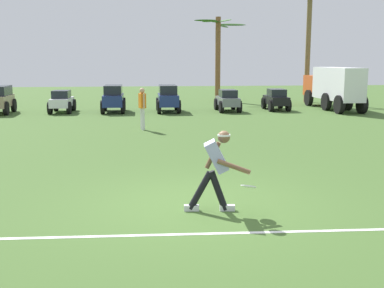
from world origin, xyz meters
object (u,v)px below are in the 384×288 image
at_px(parked_car_slot_c, 113,98).
at_px(parked_car_slot_e, 228,100).
at_px(teammate_near_sideline, 142,105).
at_px(palm_tree_left_of_centre, 218,50).
at_px(frisbee_thrower, 216,166).
at_px(parked_car_slot_d, 168,97).
at_px(box_truck, 333,86).
at_px(palm_tree_right_of_centre, 308,36).
at_px(parked_car_slot_b, 62,101).
at_px(frisbee_in_flight, 248,186).
at_px(parked_car_slot_f, 276,99).

height_order(parked_car_slot_c, parked_car_slot_e, parked_car_slot_c).
distance_m(teammate_near_sideline, palm_tree_left_of_centre, 13.77).
bearing_deg(parked_car_slot_c, frisbee_thrower, -80.97).
relative_size(parked_car_slot_d, box_truck, 0.41).
xyz_separation_m(frisbee_thrower, parked_car_slot_c, (-2.61, 16.44, -0.07)).
relative_size(teammate_near_sideline, parked_car_slot_d, 0.65).
bearing_deg(box_truck, palm_tree_right_of_centre, 88.34).
bearing_deg(parked_car_slot_c, palm_tree_right_of_centre, 22.11).
height_order(parked_car_slot_b, parked_car_slot_c, parked_car_slot_c).
relative_size(frisbee_in_flight, palm_tree_right_of_centre, 0.05).
height_order(frisbee_in_flight, palm_tree_right_of_centre, palm_tree_right_of_centre).
xyz_separation_m(parked_car_slot_d, box_truck, (8.76, 0.35, 0.51)).
height_order(frisbee_thrower, parked_car_slot_d, frisbee_thrower).
relative_size(frisbee_thrower, parked_car_slot_b, 0.63).
distance_m(parked_car_slot_c, parked_car_slot_d, 2.73).
bearing_deg(parked_car_slot_c, frisbee_in_flight, -79.39).
distance_m(frisbee_thrower, teammate_near_sideline, 10.07).
bearing_deg(frisbee_thrower, parked_car_slot_e, 79.01).
relative_size(teammate_near_sideline, parked_car_slot_f, 0.70).
height_order(teammate_near_sideline, palm_tree_right_of_centre, palm_tree_right_of_centre).
height_order(parked_car_slot_c, parked_car_slot_d, same).
height_order(teammate_near_sideline, parked_car_slot_e, teammate_near_sideline).
bearing_deg(box_truck, parked_car_slot_d, -177.72).
height_order(parked_car_slot_b, parked_car_slot_f, same).
distance_m(parked_car_slot_d, palm_tree_left_of_centre, 7.72).
bearing_deg(parked_car_slot_f, box_truck, 2.33).
bearing_deg(frisbee_in_flight, palm_tree_right_of_centre, 68.37).
bearing_deg(frisbee_thrower, frisbee_in_flight, -26.03).
bearing_deg(teammate_near_sideline, parked_car_slot_e, 54.97).
relative_size(teammate_near_sideline, parked_car_slot_c, 0.65).
distance_m(parked_car_slot_e, palm_tree_right_of_centre, 8.42).
bearing_deg(parked_car_slot_e, box_truck, 4.47).
bearing_deg(parked_car_slot_c, parked_car_slot_d, -2.97).
bearing_deg(parked_car_slot_b, frisbee_thrower, -72.68).
bearing_deg(palm_tree_right_of_centre, parked_car_slot_f, -124.95).
relative_size(frisbee_in_flight, parked_car_slot_f, 0.16).
height_order(frisbee_in_flight, box_truck, box_truck).
bearing_deg(parked_car_slot_e, frisbee_thrower, -100.99).
bearing_deg(frisbee_in_flight, parked_car_slot_d, 91.39).
distance_m(parked_car_slot_d, parked_car_slot_f, 5.66).
xyz_separation_m(frisbee_thrower, teammate_near_sideline, (-1.20, 10.00, 0.15)).
relative_size(parked_car_slot_c, parked_car_slot_f, 1.08).
bearing_deg(parked_car_slot_c, parked_car_slot_b, 178.24).
xyz_separation_m(parked_car_slot_b, box_truck, (14.02, 0.13, 0.67)).
relative_size(frisbee_thrower, palm_tree_right_of_centre, 0.21).
distance_m(box_truck, palm_tree_left_of_centre, 8.20).
height_order(parked_car_slot_b, parked_car_slot_e, same).
bearing_deg(box_truck, palm_tree_left_of_centre, 130.76).
xyz_separation_m(frisbee_thrower, parked_car_slot_b, (-5.15, 16.51, -0.23)).
bearing_deg(palm_tree_right_of_centre, frisbee_thrower, -113.05).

